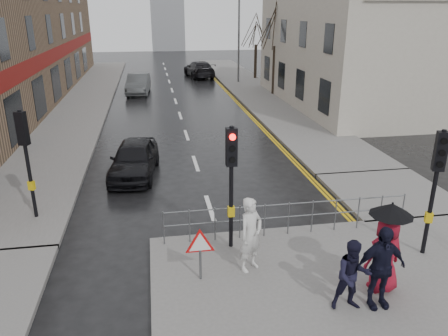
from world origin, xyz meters
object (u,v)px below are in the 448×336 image
object	(u,v)px
pedestrian_d	(380,267)
car_mid	(138,84)
pedestrian_a	(251,235)
pedestrian_b	(353,276)
car_parked	(134,159)
pedestrian_with_umbrella	(387,245)

from	to	relation	value
pedestrian_d	car_mid	size ratio (longest dim) A/B	0.42
pedestrian_a	pedestrian_b	size ratio (longest dim) A/B	1.17
pedestrian_d	pedestrian_a	bearing A→B (deg)	141.68
pedestrian_b	pedestrian_d	size ratio (longest dim) A/B	0.85
pedestrian_b	pedestrian_d	bearing A→B (deg)	6.10
pedestrian_d	car_parked	size ratio (longest dim) A/B	0.46
pedestrian_a	pedestrian_d	size ratio (longest dim) A/B	1.00
car_parked	pedestrian_d	bearing A→B (deg)	-52.41
pedestrian_a	car_mid	distance (m)	25.58
pedestrian_b	pedestrian_with_umbrella	xyz separation A→B (m)	(1.01, 0.52, 0.34)
pedestrian_with_umbrella	car_mid	bearing A→B (deg)	102.47
car_parked	car_mid	size ratio (longest dim) A/B	0.91
pedestrian_d	car_parked	xyz separation A→B (m)	(-5.41, 9.31, -0.39)
pedestrian_b	car_parked	bearing A→B (deg)	123.09
pedestrian_b	car_mid	bearing A→B (deg)	106.05
car_parked	pedestrian_b	bearing A→B (deg)	-55.32
pedestrian_a	pedestrian_with_umbrella	bearing A→B (deg)	-60.42
car_parked	car_mid	xyz separation A→B (m)	(-0.11, 17.93, 0.04)
pedestrian_b	pedestrian_a	bearing A→B (deg)	139.87
pedestrian_a	pedestrian_b	xyz separation A→B (m)	(1.80, -1.86, -0.14)
pedestrian_d	pedestrian_with_umbrella	bearing A→B (deg)	51.49
pedestrian_d	car_parked	world-z (taller)	pedestrian_d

